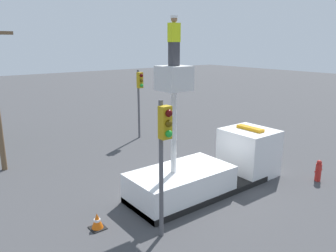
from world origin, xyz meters
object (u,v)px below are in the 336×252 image
worker (174,41)px  traffic_cone_rear (97,221)px  traffic_light_pole (164,143)px  traffic_light_across (140,90)px  bucket_truck (212,167)px  fire_hydrant (318,171)px

worker → traffic_cone_rear: 6.86m
traffic_light_pole → traffic_light_across: size_ratio=1.01×
traffic_light_pole → bucket_truck: bearing=24.5°
traffic_light_pole → traffic_light_across: 11.69m
traffic_light_pole → fire_hydrant: bearing=-4.9°
bucket_truck → fire_hydrant: 5.04m
worker → fire_hydrant: 9.05m
worker → traffic_light_pole: 3.99m
traffic_light_pole → worker: bearing=44.8°
traffic_light_pole → traffic_light_across: bearing=60.8°
fire_hydrant → bucket_truck: bearing=149.7°
fire_hydrant → traffic_cone_rear: size_ratio=1.78×
traffic_light_pole → fire_hydrant: 8.80m
bucket_truck → fire_hydrant: bucket_truck is taller
traffic_cone_rear → traffic_light_across: bearing=49.3°
traffic_light_across → traffic_cone_rear: 11.44m
traffic_light_pole → traffic_light_across: (5.71, 10.21, -0.02)m
bucket_truck → traffic_light_across: (1.70, 8.38, 2.29)m
traffic_light_across → worker: bearing=-114.8°
fire_hydrant → traffic_cone_rear: (-9.84, 2.53, -0.23)m
traffic_light_across → fire_hydrant: 11.55m
traffic_light_pole → fire_hydrant: (8.34, -0.71, -2.73)m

